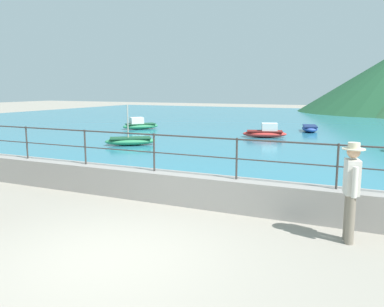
{
  "coord_description": "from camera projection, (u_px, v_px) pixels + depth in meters",
  "views": [
    {
      "loc": [
        3.68,
        -4.83,
        2.65
      ],
      "look_at": [
        -0.27,
        3.7,
        1.1
      ],
      "focal_mm": 37.24,
      "sensor_mm": 36.0,
      "label": 1
    }
  ],
  "objects": [
    {
      "name": "boat_2",
      "position": [
        140.0,
        125.0,
        25.37
      ],
      "size": [
        2.2,
        2.32,
        0.76
      ],
      "color": "#338C59",
      "rests_on": "lake_water"
    },
    {
      "name": "boat_0",
      "position": [
        310.0,
        128.0,
        24.01
      ],
      "size": [
        1.39,
        2.44,
        0.36
      ],
      "color": "#2D4C9E",
      "rests_on": "lake_water"
    },
    {
      "name": "railing",
      "position": [
        193.0,
        148.0,
        8.93
      ],
      "size": [
        18.44,
        0.04,
        0.9
      ],
      "color": "#383330",
      "rests_on": "promenade_wall"
    },
    {
      "name": "promenade_wall",
      "position": [
        193.0,
        190.0,
        9.09
      ],
      "size": [
        20.0,
        0.56,
        0.7
      ],
      "primitive_type": "cube",
      "color": "gray",
      "rests_on": "ground"
    },
    {
      "name": "person_walking",
      "position": [
        351.0,
        187.0,
        6.78
      ],
      "size": [
        0.38,
        0.55,
        1.75
      ],
      "color": "slate",
      "rests_on": "ground"
    },
    {
      "name": "lake_water",
      "position": [
        321.0,
        124.0,
        29.42
      ],
      "size": [
        64.0,
        44.32,
        0.06
      ],
      "primitive_type": "cube",
      "color": "teal",
      "rests_on": "ground"
    },
    {
      "name": "boat_1",
      "position": [
        266.0,
        132.0,
        21.11
      ],
      "size": [
        2.46,
        1.56,
        0.76
      ],
      "color": "red",
      "rests_on": "lake_water"
    },
    {
      "name": "boat_3",
      "position": [
        130.0,
        141.0,
        18.25
      ],
      "size": [
        2.39,
        2.08,
        1.85
      ],
      "color": "#338C59",
      "rests_on": "lake_water"
    },
    {
      "name": "ground_plane",
      "position": [
        109.0,
        258.0,
        6.28
      ],
      "size": [
        120.0,
        120.0,
        0.0
      ],
      "primitive_type": "plane",
      "color": "gray"
    }
  ]
}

